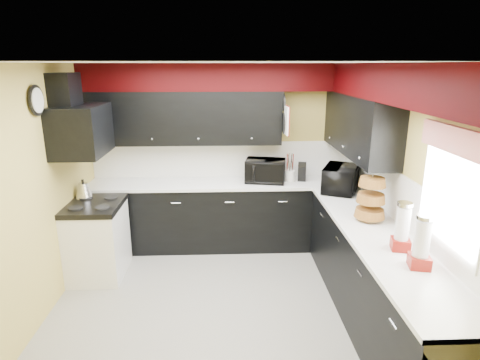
% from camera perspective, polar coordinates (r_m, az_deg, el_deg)
% --- Properties ---
extents(ground, '(3.60, 3.60, 0.00)m').
position_cam_1_polar(ground, '(4.50, -2.49, -17.42)').
color(ground, gray).
rests_on(ground, ground).
extents(wall_back, '(3.60, 0.06, 2.50)m').
position_cam_1_polar(wall_back, '(5.68, -2.63, 3.58)').
color(wall_back, '#E0C666').
rests_on(wall_back, ground).
extents(wall_right, '(0.06, 3.60, 2.50)m').
position_cam_1_polar(wall_right, '(4.32, 21.90, -1.67)').
color(wall_right, '#E0C666').
rests_on(wall_right, ground).
extents(wall_left, '(0.06, 3.60, 2.50)m').
position_cam_1_polar(wall_left, '(4.35, -27.16, -2.20)').
color(wall_left, '#E0C666').
rests_on(wall_left, ground).
extents(ceiling, '(3.60, 3.60, 0.06)m').
position_cam_1_polar(ceiling, '(3.75, -2.97, 16.34)').
color(ceiling, white).
rests_on(ceiling, wall_back).
extents(cab_back, '(3.60, 0.60, 0.90)m').
position_cam_1_polar(cab_back, '(5.63, -2.53, -5.07)').
color(cab_back, black).
rests_on(cab_back, ground).
extents(cab_right, '(0.60, 3.00, 0.90)m').
position_cam_1_polar(cab_right, '(4.26, 18.61, -13.30)').
color(cab_right, black).
rests_on(cab_right, ground).
extents(counter_back, '(3.62, 0.64, 0.04)m').
position_cam_1_polar(counter_back, '(5.48, -2.59, -0.48)').
color(counter_back, white).
rests_on(counter_back, cab_back).
extents(counter_right, '(0.64, 3.02, 0.04)m').
position_cam_1_polar(counter_right, '(4.06, 19.21, -7.49)').
color(counter_right, white).
rests_on(counter_right, cab_right).
extents(splash_back, '(3.60, 0.02, 0.50)m').
position_cam_1_polar(splash_back, '(5.69, -2.62, 2.96)').
color(splash_back, white).
rests_on(splash_back, counter_back).
extents(splash_right, '(0.02, 3.60, 0.50)m').
position_cam_1_polar(splash_right, '(4.34, 21.70, -2.42)').
color(splash_right, white).
rests_on(splash_right, counter_right).
extents(upper_back, '(2.60, 0.35, 0.70)m').
position_cam_1_polar(upper_back, '(5.44, -8.04, 8.75)').
color(upper_back, black).
rests_on(upper_back, wall_back).
extents(upper_right, '(0.35, 1.80, 0.70)m').
position_cam_1_polar(upper_right, '(4.96, 16.55, 7.54)').
color(upper_right, black).
rests_on(upper_right, wall_right).
extents(soffit_back, '(3.60, 0.36, 0.35)m').
position_cam_1_polar(soffit_back, '(5.37, -2.79, 14.42)').
color(soffit_back, black).
rests_on(soffit_back, wall_back).
extents(soffit_right, '(0.36, 3.24, 0.35)m').
position_cam_1_polar(soffit_right, '(3.91, 22.18, 12.63)').
color(soffit_right, black).
rests_on(soffit_right, wall_right).
extents(stove, '(0.60, 0.75, 0.86)m').
position_cam_1_polar(stove, '(5.18, -19.56, -8.24)').
color(stove, white).
rests_on(stove, ground).
extents(cooktop, '(0.62, 0.77, 0.06)m').
position_cam_1_polar(cooktop, '(5.01, -20.06, -3.44)').
color(cooktop, black).
rests_on(cooktop, stove).
extents(hood, '(0.50, 0.78, 0.55)m').
position_cam_1_polar(hood, '(4.82, -21.64, 6.60)').
color(hood, black).
rests_on(hood, wall_left).
extents(hood_duct, '(0.24, 0.40, 0.40)m').
position_cam_1_polar(hood_duct, '(4.82, -23.65, 11.43)').
color(hood_duct, black).
rests_on(hood_duct, wall_left).
extents(window, '(0.03, 0.86, 0.96)m').
position_cam_1_polar(window, '(3.47, 28.08, -1.45)').
color(window, white).
rests_on(window, wall_right).
extents(valance, '(0.04, 0.88, 0.20)m').
position_cam_1_polar(valance, '(3.36, 28.17, 5.05)').
color(valance, red).
rests_on(valance, wall_right).
extents(pan_top, '(0.03, 0.22, 0.40)m').
position_cam_1_polar(pan_top, '(5.38, 6.19, 10.88)').
color(pan_top, black).
rests_on(pan_top, upper_back).
extents(pan_mid, '(0.03, 0.28, 0.46)m').
position_cam_1_polar(pan_mid, '(5.28, 6.31, 8.04)').
color(pan_mid, black).
rests_on(pan_mid, upper_back).
extents(pan_low, '(0.03, 0.24, 0.42)m').
position_cam_1_polar(pan_low, '(5.54, 5.91, 8.12)').
color(pan_low, black).
rests_on(pan_low, upper_back).
extents(cut_board, '(0.03, 0.26, 0.35)m').
position_cam_1_polar(cut_board, '(5.16, 6.64, 8.40)').
color(cut_board, white).
rests_on(cut_board, upper_back).
extents(baskets, '(0.27, 0.27, 0.50)m').
position_cam_1_polar(baskets, '(4.28, 18.11, -2.44)').
color(baskets, brown).
rests_on(baskets, upper_right).
extents(clock, '(0.03, 0.30, 0.30)m').
position_cam_1_polar(clock, '(4.40, -26.99, 10.05)').
color(clock, black).
rests_on(clock, wall_left).
extents(deco_plate, '(0.03, 0.24, 0.24)m').
position_cam_1_polar(deco_plate, '(3.82, 25.19, 11.12)').
color(deco_plate, white).
rests_on(deco_plate, wall_right).
extents(toaster_oven, '(0.60, 0.53, 0.31)m').
position_cam_1_polar(toaster_oven, '(5.45, 3.62, 1.32)').
color(toaster_oven, black).
rests_on(toaster_oven, counter_back).
extents(microwave, '(0.59, 0.68, 0.32)m').
position_cam_1_polar(microwave, '(5.19, 14.14, 0.16)').
color(microwave, black).
rests_on(microwave, counter_right).
extents(utensil_crock, '(0.18, 0.18, 0.15)m').
position_cam_1_polar(utensil_crock, '(5.54, 7.07, 0.63)').
color(utensil_crock, white).
rests_on(utensil_crock, counter_back).
extents(knife_block, '(0.14, 0.17, 0.24)m').
position_cam_1_polar(knife_block, '(5.56, 8.81, 1.11)').
color(knife_block, black).
rests_on(knife_block, counter_back).
extents(kettle, '(0.26, 0.26, 0.18)m').
position_cam_1_polar(kettle, '(5.23, -21.35, -1.38)').
color(kettle, '#B7B6BB').
rests_on(kettle, cooktop).
extents(dispenser_a, '(0.18, 0.18, 0.41)m').
position_cam_1_polar(dispenser_a, '(3.71, 22.08, -6.29)').
color(dispenser_a, '#62100A').
rests_on(dispenser_a, counter_right).
extents(dispenser_b, '(0.18, 0.18, 0.42)m').
position_cam_1_polar(dispenser_b, '(3.45, 24.43, -8.15)').
color(dispenser_b, '#5A100A').
rests_on(dispenser_b, counter_right).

